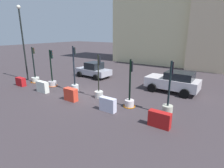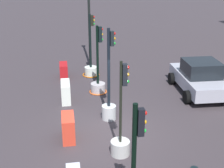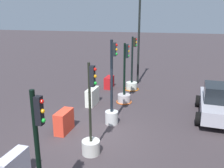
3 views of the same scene
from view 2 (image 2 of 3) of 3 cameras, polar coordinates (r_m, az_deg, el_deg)
ground_plane at (r=11.70m, az=-1.19°, el=-9.25°), size 120.00×120.00×0.00m
traffic_light_0 at (r=17.42m, az=-3.84°, el=3.32°), size 0.95×0.95×3.40m
traffic_light_1 at (r=15.09m, az=-2.54°, el=0.46°), size 0.86×0.86×3.26m
traffic_light_2 at (r=12.46m, az=-0.53°, el=-3.04°), size 0.57×0.57×3.71m
traffic_light_3 at (r=10.34m, az=1.59°, el=-9.80°), size 0.63×0.63×3.23m
construction_barrier_0 at (r=17.36m, az=-8.78°, el=2.46°), size 1.02×0.43×0.76m
construction_barrier_1 at (r=14.33m, az=-8.41°, el=-1.43°), size 1.16×0.41×0.90m
construction_barrier_2 at (r=11.34m, az=-7.95°, el=-7.88°), size 1.01×0.45×0.91m
car_silver_hatchback at (r=15.57m, az=15.64°, el=1.13°), size 3.94×2.34×1.62m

